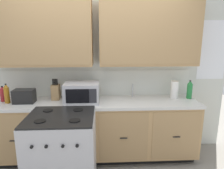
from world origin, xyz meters
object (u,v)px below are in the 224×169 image
object	(u,v)px
stove_range	(63,153)
toaster	(24,96)
paper_towel_roll	(174,90)
bottle_red	(3,94)
knife_block	(56,92)
bottle_amber	(7,94)
bottle_green	(190,90)
microwave	(82,92)

from	to	relation	value
stove_range	toaster	world-z (taller)	toaster
paper_towel_roll	bottle_red	size ratio (longest dim) A/B	1.16
stove_range	knife_block	distance (m)	0.95
stove_range	paper_towel_roll	size ratio (longest dim) A/B	3.65
paper_towel_roll	bottle_amber	world-z (taller)	bottle_amber
bottle_amber	toaster	bearing A→B (deg)	0.66
toaster	bottle_amber	world-z (taller)	bottle_amber
bottle_green	bottle_amber	distance (m)	2.63
bottle_green	bottle_red	world-z (taller)	bottle_green
stove_range	toaster	xyz separation A→B (m)	(-0.62, 0.61, 0.53)
paper_towel_roll	bottle_red	bearing A→B (deg)	-179.15
knife_block	bottle_green	size ratio (longest dim) A/B	1.12
bottle_red	bottle_amber	world-z (taller)	bottle_amber
knife_block	bottle_green	distance (m)	1.99
microwave	knife_block	size ratio (longest dim) A/B	1.55
paper_towel_roll	bottle_red	distance (m)	2.51
stove_range	bottle_amber	distance (m)	1.19
microwave	knife_block	distance (m)	0.43
bottle_red	knife_block	bearing A→B (deg)	4.05
toaster	microwave	bearing A→B (deg)	-0.83
bottle_red	toaster	bearing A→B (deg)	-14.87
microwave	toaster	bearing A→B (deg)	179.17
microwave	bottle_red	distance (m)	1.14
bottle_green	bottle_red	xyz separation A→B (m)	(-2.73, 0.00, -0.03)
bottle_amber	paper_towel_roll	bearing A→B (deg)	3.04
bottle_green	bottle_amber	size ratio (longest dim) A/B	1.00
toaster	knife_block	distance (m)	0.43
bottle_green	bottle_amber	bearing A→B (deg)	-178.03
paper_towel_roll	bottle_amber	xyz separation A→B (m)	(-2.41, -0.13, 0.00)
toaster	paper_towel_roll	size ratio (longest dim) A/B	1.08
knife_block	bottle_red	world-z (taller)	knife_block
toaster	bottle_amber	bearing A→B (deg)	-179.34
toaster	bottle_red	bearing A→B (deg)	165.13
microwave	knife_block	world-z (taller)	knife_block
toaster	bottle_red	xyz separation A→B (m)	(-0.33, 0.09, 0.01)
stove_range	bottle_amber	xyz separation A→B (m)	(-0.85, 0.61, 0.57)
toaster	bottle_green	world-z (taller)	bottle_green
stove_range	bottle_red	distance (m)	1.30
toaster	knife_block	size ratio (longest dim) A/B	0.90
microwave	bottle_red	xyz separation A→B (m)	(-1.14, 0.10, -0.03)
bottle_red	bottle_amber	bearing A→B (deg)	-42.85
microwave	paper_towel_roll	xyz separation A→B (m)	(1.37, 0.14, -0.01)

